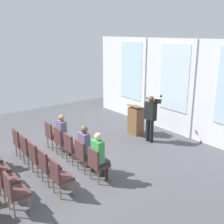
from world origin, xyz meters
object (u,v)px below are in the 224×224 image
object	(u,v)px
lectern	(136,120)
audience_r0_c1	(63,133)
chair_r0_c4	(97,163)
chair_r1_c1	(28,148)
chair_r2_c4	(14,190)
chair_r0_c3	(83,154)
chair_r2_c3	(5,178)
chair_r0_c1	(61,140)
chair_r0_c2	(72,146)
chair_r1_c2	(37,156)
chair_r1_c4	(60,175)
chair_r0_c0	(52,134)
chair_r1_c0	(20,141)
chair_r1_c3	(48,165)
speaker	(151,115)
audience_r0_c3	(86,146)
audience_r0_c4	(99,154)
mic_stand	(146,128)

from	to	relation	value
lectern	audience_r0_c1	world-z (taller)	audience_r0_c1
chair_r0_c4	chair_r1_c1	size ratio (longest dim) A/B	1.00
chair_r2_c4	audience_r0_c1	bearing A→B (deg)	131.61
chair_r0_c3	chair_r2_c4	size ratio (longest dim) A/B	1.00
lectern	chair_r2_c3	world-z (taller)	lectern
chair_r0_c1	chair_r0_c2	bearing A→B (deg)	0.00
lectern	chair_r1_c2	size ratio (longest dim) A/B	1.23
chair_r0_c1	chair_r1_c4	size ratio (longest dim) A/B	1.00
lectern	chair_r0_c0	size ratio (longest dim) A/B	1.23
chair_r0_c1	chair_r2_c4	distance (m)	2.97
chair_r1_c0	chair_r1_c2	bearing A→B (deg)	0.00
chair_r1_c3	chair_r2_c3	bearing A→B (deg)	-90.00
speaker	chair_r2_c4	world-z (taller)	speaker
audience_r0_c3	chair_r1_c3	bearing A→B (deg)	-90.00
audience_r0_c4	chair_r0_c1	bearing A→B (deg)	-177.74
chair_r2_c3	chair_r0_c3	bearing A→B (deg)	90.00
mic_stand	chair_r1_c3	world-z (taller)	mic_stand
chair_r1_c4	mic_stand	bearing A→B (deg)	109.38
chair_r0_c1	audience_r0_c3	distance (m)	1.36
chair_r0_c4	chair_r2_c4	bearing A→B (deg)	-90.00
audience_r0_c4	chair_r0_c0	bearing A→B (deg)	-178.30
chair_r0_c3	chair_r1_c0	distance (m)	2.29
lectern	chair_r0_c4	world-z (taller)	lectern
chair_r1_c2	chair_r2_c3	bearing A→B (deg)	-58.47
chair_r0_c4	chair_r1_c2	size ratio (longest dim) A/B	1.00
chair_r0_c0	chair_r1_c2	size ratio (longest dim) A/B	1.00
mic_stand	audience_r0_c1	size ratio (longest dim) A/B	1.14
audience_r0_c1	chair_r0_c3	size ratio (longest dim) A/B	1.45
chair_r1_c1	chair_r2_c3	xyz separation A→B (m)	(1.34, -1.09, 0.00)
chair_r1_c1	chair_r1_c4	size ratio (longest dim) A/B	1.00
chair_r0_c4	chair_r0_c1	bearing A→B (deg)	180.00
mic_stand	lectern	world-z (taller)	mic_stand
chair_r0_c2	chair_r1_c3	size ratio (longest dim) A/B	1.00
chair_r0_c3	audience_r0_c3	bearing A→B (deg)	90.00
audience_r0_c4	chair_r1_c2	xyz separation A→B (m)	(-1.34, -1.17, -0.22)
audience_r0_c4	chair_r1_c3	world-z (taller)	audience_r0_c4
chair_r1_c1	chair_r1_c3	size ratio (longest dim) A/B	1.00
audience_r0_c3	chair_r1_c0	world-z (taller)	audience_r0_c3
speaker	audience_r0_c3	world-z (taller)	speaker
chair_r0_c4	chair_r2_c3	size ratio (longest dim) A/B	1.00
chair_r0_c3	audience_r0_c1	bearing A→B (deg)	176.62
chair_r1_c3	chair_r1_c2	bearing A→B (deg)	180.00
chair_r2_c4	mic_stand	bearing A→B (deg)	105.74
audience_r0_c4	chair_r1_c0	distance (m)	2.93
chair_r0_c4	chair_r1_c1	xyz separation A→B (m)	(-2.01, -1.09, 0.00)
chair_r1_c1	chair_r2_c4	bearing A→B (deg)	-28.51
chair_r2_c4	audience_r0_c3	bearing A→B (deg)	106.49
chair_r0_c2	chair_r0_c3	xyz separation A→B (m)	(0.67, 0.00, 0.00)
lectern	chair_r0_c2	distance (m)	3.30
chair_r0_c4	audience_r0_c1	bearing A→B (deg)	177.74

